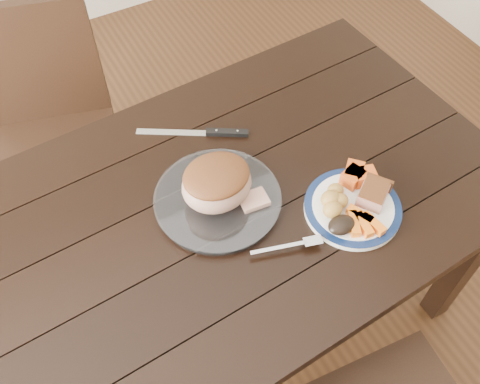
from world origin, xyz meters
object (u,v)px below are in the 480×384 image
chair_far (51,124)px  dinner_plate (352,208)px  pork_slice (373,194)px  fork (292,245)px  carving_knife (213,133)px  serving_platter (218,200)px  roast_joint (217,185)px  dining_table (210,230)px

chair_far → dinner_plate: (0.57, -0.91, 0.23)m
pork_slice → fork: bearing=-175.7°
pork_slice → carving_knife: size_ratio=0.29×
chair_far → carving_knife: (0.39, -0.51, 0.23)m
dinner_plate → fork: 0.20m
serving_platter → pork_slice: bearing=-29.3°
pork_slice → serving_platter: bearing=150.7°
pork_slice → roast_joint: bearing=150.7°
pork_slice → carving_knife: (-0.24, 0.41, -0.03)m
dining_table → serving_platter: bearing=20.1°
dining_table → chair_far: bearing=109.1°
serving_platter → carving_knife: bearing=65.4°
roast_joint → carving_knife: size_ratio=0.63×
dinner_plate → roast_joint: bearing=147.0°
chair_far → fork: size_ratio=5.30×
chair_far → pork_slice: size_ratio=11.25×
dinner_plate → pork_slice: 0.06m
serving_platter → pork_slice: 0.39m
roast_joint → carving_knife: roast_joint is taller
chair_far → carving_knife: chair_far is taller
dinner_plate → carving_knife: dinner_plate is taller
dinner_plate → pork_slice: bearing=-4.8°
carving_knife → serving_platter: bearing=-83.4°
pork_slice → roast_joint: roast_joint is taller
dining_table → chair_far: chair_far is taller
serving_platter → pork_slice: (0.34, -0.19, 0.03)m
chair_far → carving_knife: size_ratio=3.27×
serving_platter → carving_knife: (0.10, 0.22, -0.00)m
dinner_plate → pork_slice: pork_slice is taller
serving_platter → fork: 0.23m
serving_platter → pork_slice: size_ratio=3.85×
roast_joint → carving_knife: (0.10, 0.22, -0.07)m
dinner_plate → carving_knife: (-0.19, 0.41, -0.00)m
pork_slice → carving_knife: 0.48m
dining_table → carving_knife: (0.13, 0.23, 0.10)m
chair_far → dinner_plate: 1.10m
fork → roast_joint: roast_joint is taller
carving_knife → dining_table: bearing=-88.6°
serving_platter → fork: bearing=-66.7°
serving_platter → roast_joint: roast_joint is taller
serving_platter → pork_slice: pork_slice is taller
carving_knife → chair_far: bearing=158.5°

